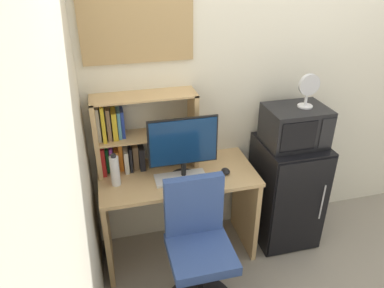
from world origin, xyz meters
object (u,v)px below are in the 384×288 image
at_px(hutch_bookshelf, 131,135).
at_px(desk_fan, 308,89).
at_px(keyboard, 181,178).
at_px(mini_fridge, 286,191).
at_px(wall_corkboard, 137,25).
at_px(desk_chair, 199,254).
at_px(microwave, 295,126).
at_px(monitor, 183,145).
at_px(computer_mouse, 226,171).
at_px(water_bottle, 115,171).

height_order(hutch_bookshelf, desk_fan, desk_fan).
distance_m(keyboard, mini_fridge, 0.96).
xyz_separation_m(mini_fridge, wall_corkboard, (-1.10, 0.27, 1.33)).
bearing_deg(wall_corkboard, desk_chair, -73.64).
distance_m(hutch_bookshelf, desk_fan, 1.31).
bearing_deg(hutch_bookshelf, wall_corkboard, 40.28).
distance_m(hutch_bookshelf, mini_fridge, 1.35).
distance_m(microwave, wall_corkboard, 1.35).
xyz_separation_m(monitor, microwave, (0.87, 0.05, 0.03)).
relative_size(microwave, desk_chair, 0.47).
height_order(monitor, keyboard, monitor).
height_order(keyboard, computer_mouse, computer_mouse).
xyz_separation_m(monitor, mini_fridge, (0.87, 0.05, -0.57)).
xyz_separation_m(hutch_bookshelf, computer_mouse, (0.64, -0.25, -0.25)).
xyz_separation_m(mini_fridge, desk_fan, (0.06, -0.00, 0.88)).
bearing_deg(keyboard, water_bottle, 174.42).
bearing_deg(hutch_bookshelf, desk_chair, -63.81).
distance_m(monitor, computer_mouse, 0.39).
distance_m(keyboard, water_bottle, 0.46).
height_order(microwave, desk_chair, microwave).
relative_size(monitor, mini_fridge, 0.55).
relative_size(water_bottle, mini_fridge, 0.27).
height_order(computer_mouse, microwave, microwave).
relative_size(keyboard, desk_chair, 0.38).
bearing_deg(wall_corkboard, keyboard, -58.91).
relative_size(keyboard, microwave, 0.82).
bearing_deg(microwave, computer_mouse, -171.80).
bearing_deg(keyboard, mini_fridge, 4.36).
xyz_separation_m(monitor, keyboard, (-0.03, -0.02, -0.25)).
height_order(hutch_bookshelf, wall_corkboard, wall_corkboard).
xyz_separation_m(hutch_bookshelf, water_bottle, (-0.14, -0.20, -0.16)).
bearing_deg(hutch_bookshelf, mini_fridge, -8.28).
distance_m(keyboard, desk_chair, 0.54).
bearing_deg(mini_fridge, desk_chair, -150.73).
relative_size(keyboard, desk_fan, 1.46).
height_order(monitor, computer_mouse, monitor).
distance_m(computer_mouse, mini_fridge, 0.66).
relative_size(hutch_bookshelf, wall_corkboard, 0.98).
height_order(desk_fan, wall_corkboard, wall_corkboard).
relative_size(mini_fridge, desk_fan, 3.56).
bearing_deg(monitor, hutch_bookshelf, 146.38).
bearing_deg(microwave, mini_fridge, -90.15).
bearing_deg(computer_mouse, water_bottle, 176.08).
relative_size(monitor, desk_chair, 0.51).
xyz_separation_m(hutch_bookshelf, microwave, (1.21, -0.17, 0.02)).
bearing_deg(hutch_bookshelf, water_bottle, -125.54).
bearing_deg(monitor, computer_mouse, -5.89).
bearing_deg(keyboard, monitor, 39.39).
distance_m(water_bottle, desk_chair, 0.80).
height_order(computer_mouse, mini_fridge, mini_fridge).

